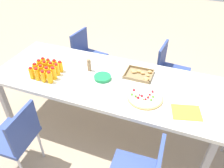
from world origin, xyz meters
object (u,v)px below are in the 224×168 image
at_px(juice_bottle_13, 49,64).
at_px(napkin_stack, 93,63).
at_px(juice_bottle_4, 36,69).
at_px(juice_bottle_9, 45,67).
at_px(juice_bottle_3, 50,77).
at_px(snack_tray, 140,74).
at_px(paper_folder, 186,112).
at_px(juice_bottle_12, 44,63).
at_px(juice_bottle_2, 43,76).
at_px(plate_stack, 103,77).
at_px(juice_bottle_8, 40,66).
at_px(fruit_pizza, 145,97).
at_px(chair_far_left, 87,54).
at_px(juice_bottle_15, 60,67).
at_px(juice_bottle_7, 54,73).
at_px(juice_bottle_10, 51,68).
at_px(juice_bottle_0, 32,73).
at_px(juice_bottle_1, 37,74).
at_px(chair_far_right, 169,69).
at_px(juice_bottle_11, 57,70).
at_px(juice_bottle_6, 47,73).
at_px(juice_bottle_5, 41,71).
at_px(party_table, 105,82).
at_px(juice_bottle_14, 55,65).

height_order(juice_bottle_13, napkin_stack, juice_bottle_13).
xyz_separation_m(juice_bottle_4, napkin_stack, (0.49, 0.43, -0.06)).
bearing_deg(juice_bottle_9, juice_bottle_4, -138.59).
xyz_separation_m(juice_bottle_3, snack_tray, (0.86, 0.46, -0.05)).
bearing_deg(paper_folder, juice_bottle_12, 173.79).
xyz_separation_m(juice_bottle_2, plate_stack, (0.57, 0.27, -0.05)).
bearing_deg(juice_bottle_8, fruit_pizza, -2.11).
bearing_deg(chair_far_left, juice_bottle_15, 15.71).
relative_size(juice_bottle_7, snack_tray, 0.48).
relative_size(chair_far_left, juice_bottle_10, 5.57).
distance_m(juice_bottle_0, juice_bottle_1, 0.07).
bearing_deg(juice_bottle_10, chair_far_right, 38.51).
bearing_deg(juice_bottle_0, juice_bottle_10, 45.50).
distance_m(juice_bottle_12, snack_tray, 1.11).
distance_m(chair_far_right, juice_bottle_7, 1.55).
bearing_deg(juice_bottle_2, juice_bottle_11, 66.97).
relative_size(chair_far_left, juice_bottle_15, 6.21).
height_order(chair_far_right, juice_bottle_6, juice_bottle_6).
distance_m(juice_bottle_4, juice_bottle_6, 0.16).
bearing_deg(juice_bottle_0, juice_bottle_6, 24.73).
bearing_deg(juice_bottle_9, juice_bottle_7, -25.56).
height_order(juice_bottle_8, juice_bottle_13, juice_bottle_8).
relative_size(juice_bottle_8, juice_bottle_9, 1.00).
height_order(juice_bottle_8, juice_bottle_15, juice_bottle_8).
relative_size(juice_bottle_0, juice_bottle_8, 0.94).
xyz_separation_m(juice_bottle_1, juice_bottle_11, (0.15, 0.15, -0.00)).
distance_m(juice_bottle_4, napkin_stack, 0.66).
height_order(juice_bottle_5, juice_bottle_9, juice_bottle_9).
bearing_deg(juice_bottle_6, juice_bottle_0, -155.27).
height_order(chair_far_left, juice_bottle_3, juice_bottle_3).
bearing_deg(juice_bottle_5, fruit_pizza, 1.51).
bearing_deg(party_table, chair_far_right, 54.12).
bearing_deg(juice_bottle_9, chair_far_right, 36.88).
height_order(juice_bottle_6, juice_bottle_8, juice_bottle_8).
height_order(juice_bottle_5, paper_folder, juice_bottle_5).
xyz_separation_m(juice_bottle_9, plate_stack, (0.65, 0.11, -0.05)).
bearing_deg(fruit_pizza, juice_bottle_12, 174.55).
xyz_separation_m(juice_bottle_11, juice_bottle_15, (-0.00, 0.07, -0.00)).
height_order(juice_bottle_7, juice_bottle_11, juice_bottle_7).
height_order(juice_bottle_10, plate_stack, juice_bottle_10).
xyz_separation_m(juice_bottle_0, juice_bottle_14, (0.15, 0.23, -0.00)).
height_order(chair_far_left, juice_bottle_8, juice_bottle_8).
height_order(chair_far_left, fruit_pizza, chair_far_left).
relative_size(juice_bottle_2, juice_bottle_4, 0.95).
distance_m(juice_bottle_10, juice_bottle_14, 0.08).
distance_m(juice_bottle_1, paper_folder, 1.56).
bearing_deg(juice_bottle_3, juice_bottle_0, -178.78).
xyz_separation_m(party_table, juice_bottle_2, (-0.59, -0.28, 0.12)).
distance_m(juice_bottle_1, juice_bottle_3, 0.15).
xyz_separation_m(juice_bottle_0, juice_bottle_8, (-0.00, 0.15, 0.00)).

